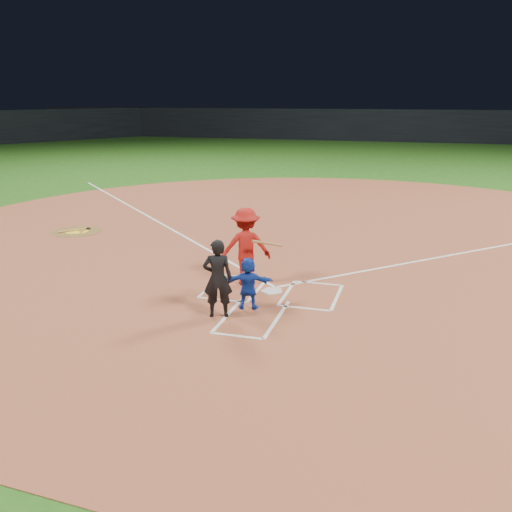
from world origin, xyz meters
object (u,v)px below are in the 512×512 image
(on_deck_circle, at_px, (77,231))
(catcher, at_px, (248,283))
(home_plate, at_px, (272,291))
(umpire, at_px, (218,278))
(batter_at_plate, at_px, (246,246))

(on_deck_circle, distance_m, catcher, 9.69)
(home_plate, bearing_deg, catcher, 79.47)
(on_deck_circle, bearing_deg, home_plate, -27.12)
(catcher, height_order, umpire, umpire)
(catcher, relative_size, batter_at_plate, 0.61)
(catcher, xyz_separation_m, batter_at_plate, (-0.57, 1.67, 0.38))
(home_plate, relative_size, umpire, 0.35)
(home_plate, bearing_deg, umpire, 69.07)
(home_plate, bearing_deg, batter_at_plate, -26.93)
(on_deck_circle, relative_size, catcher, 1.42)
(home_plate, xyz_separation_m, on_deck_circle, (-8.21, 4.21, -0.00))
(catcher, bearing_deg, on_deck_circle, -45.01)
(on_deck_circle, relative_size, umpire, 0.98)
(on_deck_circle, xyz_separation_m, catcher, (7.98, -5.47, 0.59))
(batter_at_plate, bearing_deg, catcher, -71.15)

